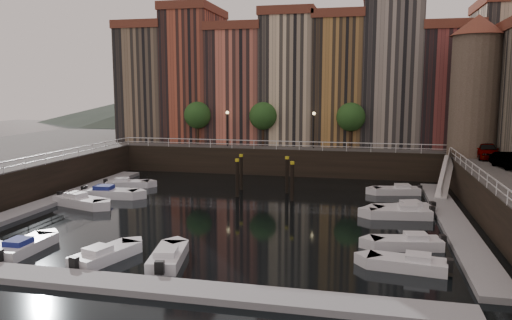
% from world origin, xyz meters
% --- Properties ---
extents(ground, '(200.00, 200.00, 0.00)m').
position_xyz_m(ground, '(0.00, 0.00, 0.00)').
color(ground, black).
rests_on(ground, ground).
extents(quay_far, '(80.00, 20.00, 3.00)m').
position_xyz_m(quay_far, '(0.00, 26.00, 1.50)').
color(quay_far, black).
rests_on(quay_far, ground).
extents(dock_left, '(2.00, 28.00, 0.35)m').
position_xyz_m(dock_left, '(-16.20, -1.00, 0.17)').
color(dock_left, gray).
rests_on(dock_left, ground).
extents(dock_right, '(2.00, 28.00, 0.35)m').
position_xyz_m(dock_right, '(16.20, -1.00, 0.17)').
color(dock_right, gray).
rests_on(dock_right, ground).
extents(dock_near, '(30.00, 2.00, 0.35)m').
position_xyz_m(dock_near, '(0.00, -17.00, 0.17)').
color(dock_near, gray).
rests_on(dock_near, ground).
extents(mountains, '(145.00, 100.00, 18.00)m').
position_xyz_m(mountains, '(1.72, 110.00, 7.92)').
color(mountains, '#2D382D').
rests_on(mountains, ground).
extents(far_terrace, '(48.70, 10.30, 17.50)m').
position_xyz_m(far_terrace, '(3.31, 23.50, 10.95)').
color(far_terrace, '#7D6950').
rests_on(far_terrace, quay_far).
extents(corner_tower, '(5.20, 5.20, 13.80)m').
position_xyz_m(corner_tower, '(20.00, 14.50, 10.19)').
color(corner_tower, '#6B5B4C').
rests_on(corner_tower, quay_right).
extents(promenade_trees, '(21.20, 3.20, 5.20)m').
position_xyz_m(promenade_trees, '(-1.33, 18.20, 6.58)').
color(promenade_trees, black).
rests_on(promenade_trees, quay_far).
extents(street_lamps, '(10.36, 0.36, 4.18)m').
position_xyz_m(street_lamps, '(-1.00, 17.20, 5.90)').
color(street_lamps, black).
rests_on(street_lamps, quay_far).
extents(railings, '(36.08, 34.04, 0.52)m').
position_xyz_m(railings, '(0.00, 4.88, 3.79)').
color(railings, white).
rests_on(railings, ground).
extents(gangway, '(2.78, 8.32, 3.73)m').
position_xyz_m(gangway, '(17.10, 10.00, 1.92)').
color(gangway, white).
rests_on(gangway, ground).
extents(mooring_pilings, '(5.90, 4.01, 3.78)m').
position_xyz_m(mooring_pilings, '(0.76, 5.79, 1.65)').
color(mooring_pilings, black).
rests_on(mooring_pilings, ground).
extents(boat_left_2, '(5.27, 3.25, 1.18)m').
position_xyz_m(boat_left_2, '(-13.28, -1.94, 0.40)').
color(boat_left_2, silver).
rests_on(boat_left_2, ground).
extents(boat_left_3, '(5.23, 2.26, 1.18)m').
position_xyz_m(boat_left_3, '(-12.57, 1.62, 0.40)').
color(boat_left_3, silver).
rests_on(boat_left_3, ground).
extents(boat_left_4, '(4.51, 2.77, 1.01)m').
position_xyz_m(boat_left_4, '(-13.33, 6.34, 0.34)').
color(boat_left_4, silver).
rests_on(boat_left_4, ground).
extents(boat_right_0, '(4.49, 2.12, 1.01)m').
position_xyz_m(boat_right_0, '(12.41, -11.29, 0.34)').
color(boat_right_0, silver).
rests_on(boat_right_0, ground).
extents(boat_right_1, '(4.56, 2.34, 1.02)m').
position_xyz_m(boat_right_1, '(12.62, -7.46, 0.34)').
color(boat_right_1, silver).
rests_on(boat_right_1, ground).
extents(boat_right_2, '(4.94, 2.33, 1.11)m').
position_xyz_m(boat_right_2, '(12.65, 0.06, 0.37)').
color(boat_right_2, silver).
rests_on(boat_right_2, ground).
extents(boat_right_3, '(4.94, 3.14, 1.11)m').
position_xyz_m(boat_right_3, '(12.96, 1.26, 0.37)').
color(boat_right_3, silver).
rests_on(boat_right_3, ground).
extents(boat_right_4, '(4.50, 2.41, 1.01)m').
position_xyz_m(boat_right_4, '(12.81, 8.91, 0.34)').
color(boat_right_4, silver).
rests_on(boat_right_4, ground).
extents(boat_near_0, '(1.67, 4.54, 1.04)m').
position_xyz_m(boat_near_0, '(-9.81, -13.41, 0.35)').
color(boat_near_0, silver).
rests_on(boat_near_0, ground).
extents(boat_near_1, '(2.78, 4.62, 1.04)m').
position_xyz_m(boat_near_1, '(-4.37, -13.69, 0.35)').
color(boat_near_1, silver).
rests_on(boat_near_1, ground).
extents(boat_near_2, '(2.46, 4.66, 1.04)m').
position_xyz_m(boat_near_2, '(-0.70, -13.24, 0.35)').
color(boat_near_2, silver).
rests_on(boat_near_2, ground).
extents(car_a, '(2.04, 4.73, 1.59)m').
position_xyz_m(car_a, '(21.00, 12.37, 3.79)').
color(car_a, gray).
rests_on(car_a, quay_right).
extents(car_b, '(2.19, 4.21, 1.32)m').
position_xyz_m(car_b, '(21.44, 6.55, 3.66)').
color(car_b, gray).
rests_on(car_b, quay_right).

